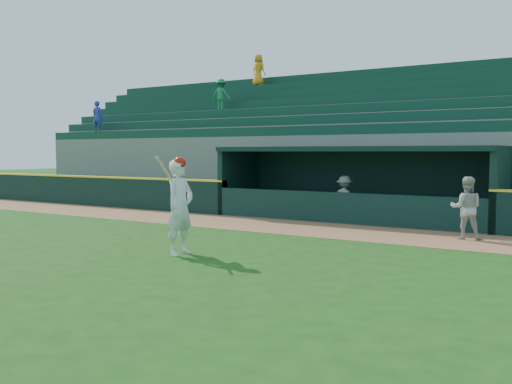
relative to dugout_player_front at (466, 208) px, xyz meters
The scene contains 9 objects.
ground 6.77m from the dugout_player_front, 128.28° to the right, with size 120.00×120.00×0.00m, color #1B4511.
warning_track 4.26m from the dugout_player_front, behind, with size 40.00×3.00×0.01m, color #93603B.
field_wall_left 16.46m from the dugout_player_front, behind, with size 15.50×0.30×1.20m, color black.
wall_stripe_left 16.47m from the dugout_player_front, behind, with size 15.50×0.32×0.06m, color yellow.
dugout_player_front is the anchor object (origin of this frame).
dugout_player_inside 4.72m from the dugout_player_front, 155.39° to the left, with size 0.97×0.56×1.50m, color #9A9A95.
dugout 5.01m from the dugout_player_front, 146.75° to the left, with size 9.40×2.80×2.46m.
stands 8.54m from the dugout_player_front, 119.63° to the left, with size 34.50×6.25×7.60m.
batter_at_plate 7.51m from the dugout_player_front, 130.35° to the right, with size 0.60×0.83×2.19m.
Camera 1 is at (7.47, -10.13, 2.27)m, focal length 40.00 mm.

